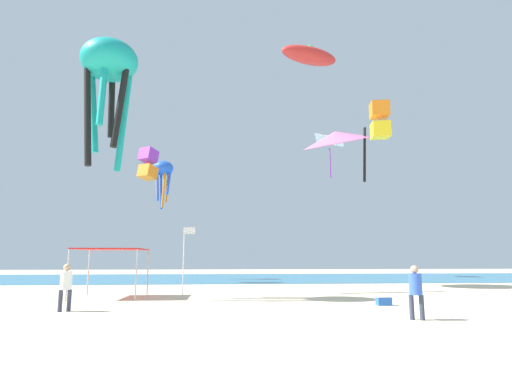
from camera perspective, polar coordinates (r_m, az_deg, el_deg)
ground at (r=15.95m, az=2.70°, el=-16.08°), size 110.00×110.00×0.10m
ocean_strip at (r=40.25m, az=-1.84°, el=-11.85°), size 110.00×19.69×0.03m
canopy_tent at (r=21.22m, az=-19.42°, el=-7.76°), size 3.06×2.97×2.33m
person_near_tent at (r=13.82m, az=21.34°, el=-12.31°), size 0.42×0.39×1.64m
person_leftmost at (r=16.37m, az=-24.95°, el=-11.46°), size 0.39×0.39×1.66m
banner_flag at (r=22.09m, az=-9.86°, el=-8.43°), size 0.61×0.06×3.49m
cooler_box at (r=17.66m, az=17.37°, el=-14.28°), size 0.57×0.37×0.35m
kite_octopus_teal at (r=22.37m, az=-19.78°, el=16.09°), size 2.78×2.78×6.51m
kite_box_orange at (r=36.45m, az=16.88°, el=9.58°), size 1.69×1.74×3.14m
kite_delta_pink at (r=29.31m, az=11.11°, el=7.45°), size 6.82×6.82×4.54m
kite_diamond_white at (r=44.08m, az=10.20°, el=6.85°), size 3.65×3.70×4.46m
kite_inflatable_red at (r=42.83m, az=7.44°, el=18.35°), size 6.37×3.87×2.43m
kite_octopus_blue at (r=38.53m, az=-12.82°, el=2.92°), size 2.17×2.17×4.40m
kite_box_purple at (r=33.61m, az=-14.80°, el=3.81°), size 1.63×1.69×2.56m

